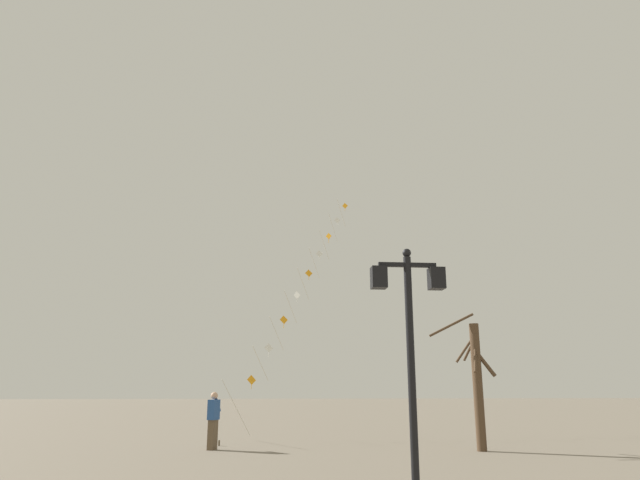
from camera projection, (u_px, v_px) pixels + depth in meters
ground_plane at (252, 443)px, 19.64m from camera, size 160.00×160.00×0.00m
twin_lantern_lamp_post at (409, 320)px, 10.31m from camera, size 1.37×0.28×4.36m
kite_train at (302, 286)px, 26.06m from camera, size 5.97×11.58×12.28m
kite_flyer at (213, 419)px, 17.51m from camera, size 0.39×0.62×1.71m
bare_tree at (477, 382)px, 17.44m from camera, size 1.97×1.67×4.13m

